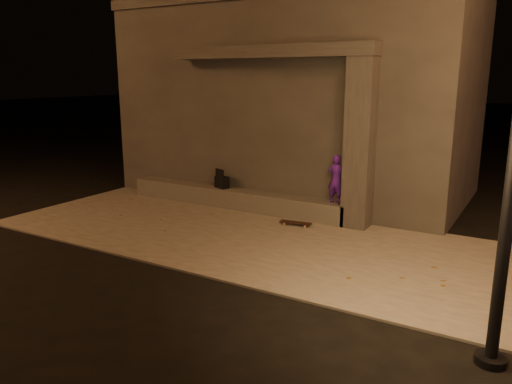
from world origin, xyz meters
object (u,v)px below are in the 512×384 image
Objects in this scene: column at (360,144)px; skateboard at (296,223)px; backpack at (222,181)px; skateboarder at (336,179)px.

column reaches higher than skateboard.
column is 4.98× the size of skateboard.
skateboard is (2.39, -0.65, -0.56)m from backpack.
skateboarder is 3.07m from backpack.
skateboarder is at bearing 180.00° from column.
backpack is 0.69× the size of skateboard.
backpack is at bearing 4.97° from skateboarder.
backpack is at bearing 157.92° from skateboard.
column is at bearing -175.03° from skateboarder.
skateboarder reaches higher than backpack.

